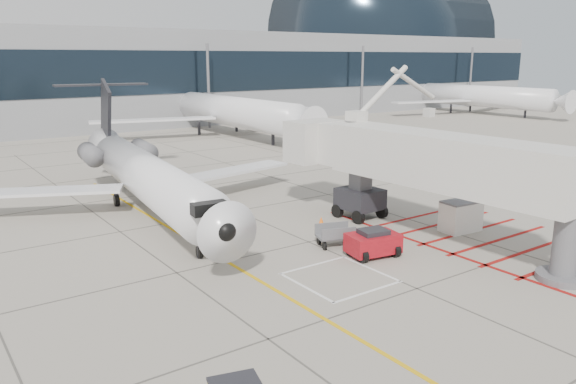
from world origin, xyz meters
TOP-DOWN VIEW (x-y plane):
  - ground_plane at (0.00, 0.00)m, footprint 260.00×260.00m
  - regional_jet at (-5.28, 12.48)m, footprint 28.28×33.91m
  - jet_bridge at (5.96, -0.34)m, footprint 10.38×20.54m
  - pushback_tug at (1.35, 0.27)m, footprint 2.88×2.08m
  - baggage_cart at (0.77, 2.62)m, footprint 2.26×1.81m
  - ground_power_unit at (8.62, 0.41)m, footprint 2.46×1.58m
  - cone_nose at (-4.43, 4.91)m, footprint 0.32×0.32m
  - cone_side at (2.69, 6.24)m, footprint 0.36×0.36m
  - terminal_building at (10.00, 70.00)m, footprint 180.00×28.00m
  - terminal_glass_band at (10.00, 55.95)m, footprint 180.00×0.10m
  - terminal_dome at (70.00, 70.00)m, footprint 40.00×28.00m
  - bg_aircraft_c at (18.11, 46.00)m, footprint 34.41×38.24m
  - bg_aircraft_e at (69.59, 46.00)m, footprint 34.03×37.81m

SIDE VIEW (x-z plane):
  - ground_plane at x=0.00m, z-range 0.00..0.00m
  - cone_nose at x=-4.43m, z-range 0.00..0.44m
  - cone_side at x=2.69m, z-range 0.00..0.50m
  - baggage_cart at x=0.77m, z-range 0.00..1.24m
  - pushback_tug at x=1.35m, z-range 0.00..1.53m
  - ground_power_unit at x=8.62m, z-range 0.00..1.85m
  - jet_bridge at x=5.96m, z-range 0.00..8.06m
  - regional_jet at x=-5.28m, z-range 0.00..8.17m
  - bg_aircraft_e at x=69.59m, z-range 0.00..11.34m
  - bg_aircraft_c at x=18.11m, z-range 0.00..11.47m
  - terminal_building at x=10.00m, z-range 0.00..14.00m
  - terminal_glass_band at x=10.00m, z-range 5.00..11.00m
  - terminal_dome at x=70.00m, z-range 0.00..28.00m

